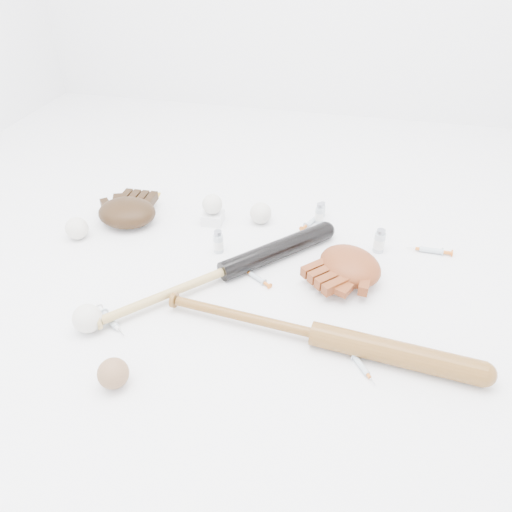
% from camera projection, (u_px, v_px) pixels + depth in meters
% --- Properties ---
extents(bat_dark, '(0.63, 0.67, 0.06)m').
position_uv_depth(bat_dark, '(225.00, 271.00, 1.52)').
color(bat_dark, black).
rests_on(bat_dark, ground).
extents(bat_wood, '(0.88, 0.16, 0.06)m').
position_uv_depth(bat_wood, '(315.00, 334.00, 1.30)').
color(bat_wood, brown).
rests_on(bat_wood, ground).
extents(glove_dark, '(0.25, 0.25, 0.09)m').
position_uv_depth(glove_dark, '(127.00, 212.00, 1.77)').
color(glove_dark, black).
rests_on(glove_dark, ground).
extents(glove_tan, '(0.35, 0.35, 0.09)m').
position_uv_depth(glove_tan, '(350.00, 265.00, 1.52)').
color(glove_tan, maroon).
rests_on(glove_tan, ground).
extents(trading_card, '(0.07, 0.09, 0.00)m').
position_uv_depth(trading_card, '(150.00, 198.00, 1.94)').
color(trading_card, gold).
rests_on(trading_card, ground).
extents(pedestal, '(0.08, 0.08, 0.04)m').
position_uv_depth(pedestal, '(213.00, 218.00, 1.79)').
color(pedestal, white).
rests_on(pedestal, ground).
extents(baseball_on_pedestal, '(0.07, 0.07, 0.07)m').
position_uv_depth(baseball_on_pedestal, '(212.00, 204.00, 1.76)').
color(baseball_on_pedestal, silver).
rests_on(baseball_on_pedestal, pedestal).
extents(baseball_left, '(0.08, 0.08, 0.08)m').
position_uv_depth(baseball_left, '(77.00, 228.00, 1.70)').
color(baseball_left, silver).
rests_on(baseball_left, ground).
extents(baseball_upper, '(0.08, 0.08, 0.08)m').
position_uv_depth(baseball_upper, '(261.00, 213.00, 1.78)').
color(baseball_upper, silver).
rests_on(baseball_upper, ground).
extents(baseball_mid, '(0.08, 0.08, 0.08)m').
position_uv_depth(baseball_mid, '(87.00, 318.00, 1.34)').
color(baseball_mid, silver).
rests_on(baseball_mid, ground).
extents(baseball_aged, '(0.08, 0.08, 0.08)m').
position_uv_depth(baseball_aged, '(113.00, 373.00, 1.19)').
color(baseball_aged, brown).
rests_on(baseball_aged, ground).
extents(syringe_0, '(0.15, 0.12, 0.02)m').
position_uv_depth(syringe_0, '(110.00, 320.00, 1.38)').
color(syringe_0, '#ADBCC6').
rests_on(syringe_0, ground).
extents(syringe_1, '(0.12, 0.09, 0.02)m').
position_uv_depth(syringe_1, '(257.00, 278.00, 1.53)').
color(syringe_1, '#ADBCC6').
rests_on(syringe_1, ground).
extents(syringe_2, '(0.08, 0.14, 0.02)m').
position_uv_depth(syringe_2, '(311.00, 222.00, 1.79)').
color(syringe_2, '#ADBCC6').
rests_on(syringe_2, ground).
extents(syringe_3, '(0.09, 0.12, 0.02)m').
position_uv_depth(syringe_3, '(361.00, 366.00, 1.24)').
color(syringe_3, '#ADBCC6').
rests_on(syringe_3, ground).
extents(syringe_4, '(0.16, 0.03, 0.02)m').
position_uv_depth(syringe_4, '(431.00, 250.00, 1.64)').
color(syringe_4, '#ADBCC6').
rests_on(syringe_4, ground).
extents(vial_0, '(0.03, 0.03, 0.08)m').
position_uv_depth(vial_0, '(319.00, 213.00, 1.78)').
color(vial_0, silver).
rests_on(vial_0, ground).
extents(vial_1, '(0.02, 0.02, 0.06)m').
position_uv_depth(vial_1, '(322.00, 209.00, 1.82)').
color(vial_1, silver).
rests_on(vial_1, ground).
extents(vial_2, '(0.03, 0.03, 0.08)m').
position_uv_depth(vial_2, '(218.00, 241.00, 1.63)').
color(vial_2, silver).
rests_on(vial_2, ground).
extents(vial_3, '(0.04, 0.04, 0.08)m').
position_uv_depth(vial_3, '(380.00, 241.00, 1.63)').
color(vial_3, silver).
rests_on(vial_3, ground).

